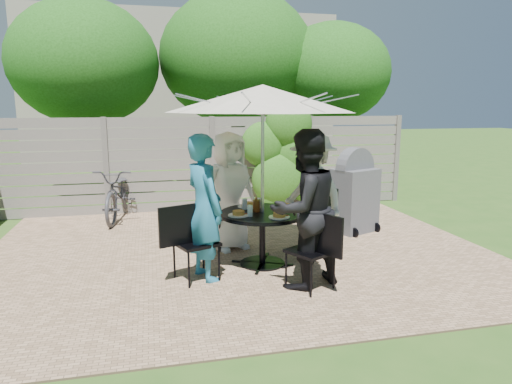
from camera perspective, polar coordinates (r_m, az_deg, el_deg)
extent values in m
plane|color=#2D541A|center=(6.35, -1.68, -8.15)|extent=(60.00, 60.00, 0.00)
cube|color=tan|center=(6.81, -2.52, -6.74)|extent=(7.00, 6.00, 0.02)
cube|color=gray|center=(9.04, -5.48, 3.54)|extent=(8.00, 0.10, 1.85)
ellipsoid|color=#255A14|center=(9.18, 3.36, 3.53)|extent=(1.20, 0.70, 1.80)
cube|color=gray|center=(17.93, -9.48, 12.08)|extent=(10.00, 6.00, 5.00)
ellipsoid|color=#1A4610|center=(11.01, -20.63, 14.88)|extent=(3.20, 3.20, 2.72)
ellipsoid|color=#1A4610|center=(11.65, -2.31, 16.32)|extent=(3.80, 3.80, 3.23)
ellipsoid|color=#1A4610|center=(11.57, 9.51, 14.48)|extent=(2.80, 2.80, 2.38)
cylinder|color=black|center=(5.85, 0.81, -2.65)|extent=(1.41, 1.41, 0.03)
cylinder|color=black|center=(5.94, 0.80, -5.95)|extent=(0.08, 0.08, 0.70)
cylinder|color=black|center=(6.04, 0.79, -8.96)|extent=(0.59, 0.59, 0.04)
cylinder|color=silver|center=(5.77, 0.82, 1.15)|extent=(0.04, 0.04, 2.19)
cone|color=beige|center=(5.68, 0.85, 11.62)|extent=(3.07, 3.07, 0.33)
cube|color=black|center=(6.68, -3.83, -2.80)|extent=(0.62, 0.62, 0.04)
cube|color=black|center=(6.83, -4.84, -0.24)|extent=(0.20, 0.47, 0.49)
imported|color=white|center=(6.50, -3.34, 0.06)|extent=(0.97, 0.80, 1.70)
cube|color=black|center=(5.44, -7.51, -6.36)|extent=(0.59, 0.59, 0.04)
cube|color=black|center=(5.28, -9.78, -4.16)|extent=(0.43, 0.19, 0.47)
imported|color=#206C8E|center=(5.39, -6.47, -2.00)|extent=(0.62, 0.74, 1.75)
cube|color=black|center=(5.19, 6.81, -7.36)|extent=(0.60, 0.60, 0.04)
cube|color=black|center=(4.98, 8.77, -5.30)|extent=(0.23, 0.40, 0.45)
imported|color=black|center=(5.16, 6.06, -2.22)|extent=(1.07, 0.95, 1.81)
cube|color=black|center=(6.48, 7.75, -3.89)|extent=(0.57, 0.57, 0.03)
cube|color=black|center=(6.59, 8.99, -1.64)|extent=(0.38, 0.23, 0.43)
imported|color=beige|center=(6.31, 7.03, -0.34)|extent=(0.98, 1.25, 1.70)
cylinder|color=white|center=(6.13, -1.10, -1.80)|extent=(0.26, 0.26, 0.01)
cylinder|color=#A87E31|center=(6.13, -1.10, -1.51)|extent=(0.15, 0.15, 0.05)
cylinder|color=white|center=(5.65, -2.20, -2.91)|extent=(0.26, 0.26, 0.01)
cylinder|color=#A87E31|center=(5.64, -2.20, -2.60)|extent=(0.15, 0.15, 0.05)
cylinder|color=white|center=(5.56, 2.92, -3.15)|extent=(0.26, 0.26, 0.01)
cylinder|color=#A87E31|center=(5.55, 2.92, -2.83)|extent=(0.15, 0.15, 0.05)
cylinder|color=white|center=(6.05, 3.62, -2.01)|extent=(0.26, 0.26, 0.01)
cylinder|color=#A87E31|center=(6.04, 3.63, -1.71)|extent=(0.15, 0.15, 0.05)
cylinder|color=silver|center=(5.98, -1.43, -1.51)|extent=(0.07, 0.07, 0.14)
cylinder|color=silver|center=(5.60, -0.77, -2.36)|extent=(0.07, 0.07, 0.14)
cylinder|color=silver|center=(5.68, 3.17, -2.19)|extent=(0.07, 0.07, 0.14)
cylinder|color=#59280C|center=(5.83, 0.05, -1.73)|extent=(0.09, 0.09, 0.16)
cylinder|color=#C6B293|center=(6.06, 0.41, -1.44)|extent=(0.08, 0.08, 0.12)
imported|color=#333338|center=(8.65, -16.63, -0.16)|extent=(0.95, 1.92, 0.96)
cube|color=#4E4E53|center=(7.63, 12.12, -1.06)|extent=(0.83, 0.75, 1.05)
cylinder|color=#4E4E53|center=(7.54, 12.28, 2.84)|extent=(0.72, 0.46, 0.69)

